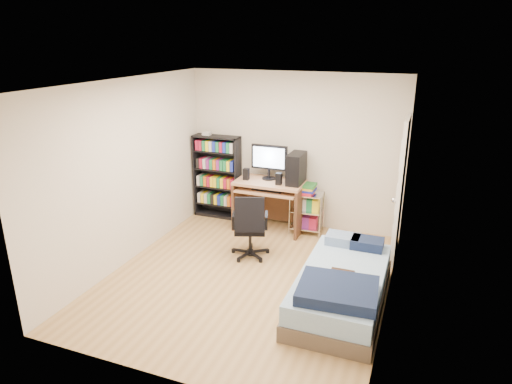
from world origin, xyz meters
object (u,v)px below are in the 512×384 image
at_px(bed, 342,287).
at_px(office_chair, 250,237).
at_px(media_shelf, 217,176).
at_px(computer_desk, 277,186).

bearing_deg(bed, office_chair, 152.00).
xyz_separation_m(media_shelf, office_chair, (1.11, -1.27, -0.43)).
xyz_separation_m(media_shelf, bed, (2.56, -2.04, -0.49)).
xyz_separation_m(computer_desk, bed, (1.42, -1.87, -0.50)).
bearing_deg(office_chair, media_shelf, 111.56).
xyz_separation_m(computer_desk, office_chair, (-0.03, -1.10, -0.44)).
bearing_deg(office_chair, bed, -47.59).
bearing_deg(bed, media_shelf, 141.46).
bearing_deg(media_shelf, office_chair, -48.84).
height_order(media_shelf, computer_desk, media_shelf).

